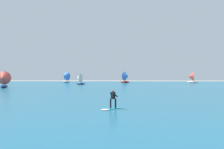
{
  "coord_description": "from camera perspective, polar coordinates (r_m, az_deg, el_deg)",
  "views": [
    {
      "loc": [
        0.58,
        -1.75,
        3.06
      ],
      "look_at": [
        0.06,
        18.98,
        3.07
      ],
      "focal_mm": 34.86,
      "sensor_mm": 36.0,
      "label": 1
    }
  ],
  "objects": [
    {
      "name": "kitesurfer",
      "position": [
        18.74,
        -0.14,
        -7.24
      ],
      "size": [
        1.78,
        1.78,
        1.67
      ],
      "color": "#26B2CC",
      "rests_on": "ocean"
    },
    {
      "name": "ocean",
      "position": [
        52.42,
        0.79,
        -3.3
      ],
      "size": [
        160.0,
        90.0,
        0.1
      ],
      "primitive_type": "cube",
      "color": "#236B89",
      "rests_on": "ground"
    },
    {
      "name": "sailboat_heeled_over",
      "position": [
        53.03,
        -26.63,
        -1.16
      ],
      "size": [
        3.13,
        3.63,
        4.13
      ],
      "color": "navy",
      "rests_on": "ocean"
    },
    {
      "name": "sailboat_outermost",
      "position": [
        76.64,
        3.71,
        -0.7
      ],
      "size": [
        4.01,
        3.75,
        4.45
      ],
      "color": "maroon",
      "rests_on": "ocean"
    },
    {
      "name": "sailboat_center_horizon",
      "position": [
        80.15,
        20.02,
        -0.72
      ],
      "size": [
        3.77,
        3.24,
        4.31
      ],
      "color": "white",
      "rests_on": "ocean"
    },
    {
      "name": "sailboat_near_shore",
      "position": [
        78.8,
        -12.1,
        -0.66
      ],
      "size": [
        3.6,
        4.04,
        4.51
      ],
      "color": "silver",
      "rests_on": "ocean"
    },
    {
      "name": "sailboat_leading",
      "position": [
        64.58,
        -8.62,
        -1.16
      ],
      "size": [
        3.23,
        2.86,
        3.63
      ],
      "color": "navy",
      "rests_on": "ocean"
    }
  ]
}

